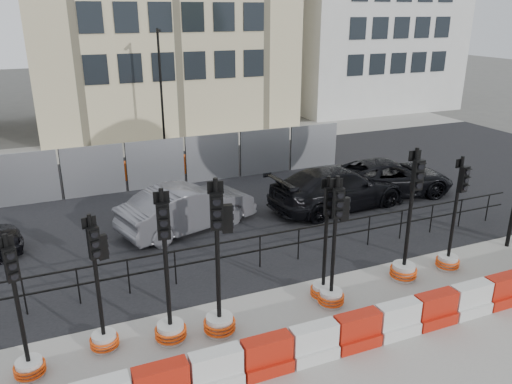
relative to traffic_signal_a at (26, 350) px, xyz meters
name	(u,v)px	position (x,y,z in m)	size (l,w,h in m)	color
ground	(278,288)	(5.91, 1.12, -0.64)	(120.00, 120.00, 0.00)	#51514C
sidewalk_near	(340,357)	(5.91, -1.88, -0.63)	(40.00, 6.00, 0.02)	gray
road	(200,199)	(5.91, 8.12, -0.62)	(40.00, 14.00, 0.03)	black
sidewalk_far	(152,145)	(5.91, 17.12, -0.63)	(40.00, 4.00, 0.02)	gray
kerb_railing	(260,246)	(5.91, 2.32, 0.05)	(18.00, 0.04, 1.00)	black
heras_fencing	(180,163)	(5.90, 10.92, 0.04)	(14.33, 1.72, 2.00)	#93959B
lamp_post_far	(161,86)	(6.41, 16.10, 2.59)	(0.12, 0.56, 6.00)	black
barrier_row	(335,338)	(5.91, -1.68, -0.27)	(16.75, 0.50, 0.80)	#AF1C0E
traffic_signal_a	(26,350)	(0.00, 0.00, 0.00)	(0.61, 0.61, 3.09)	beige
traffic_signal_b	(103,319)	(1.47, 0.32, 0.10)	(0.61, 0.61, 3.11)	beige
traffic_signal_c	(169,312)	(2.82, 0.04, 0.09)	(0.70, 0.70, 3.53)	beige
traffic_signal_d	(219,300)	(3.90, -0.13, 0.24)	(0.72, 0.72, 3.66)	beige
traffic_signal_e	(324,275)	(6.74, 0.26, 0.03)	(0.63, 0.63, 3.22)	beige
traffic_signal_f	(333,277)	(6.77, -0.10, 0.16)	(0.66, 0.66, 3.33)	beige
traffic_signal_g	(406,254)	(9.21, 0.24, 0.12)	(0.72, 0.72, 3.65)	beige
traffic_signal_h	(450,247)	(10.71, 0.23, 0.04)	(0.64, 0.64, 3.27)	beige
car_b	(188,208)	(4.79, 5.69, 0.12)	(4.84, 2.86, 1.51)	#55555A
car_c	(338,188)	(10.33, 5.43, 0.13)	(5.45, 2.64, 1.53)	black
car_d	(389,177)	(12.91, 5.89, 0.05)	(5.28, 3.05, 1.38)	black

